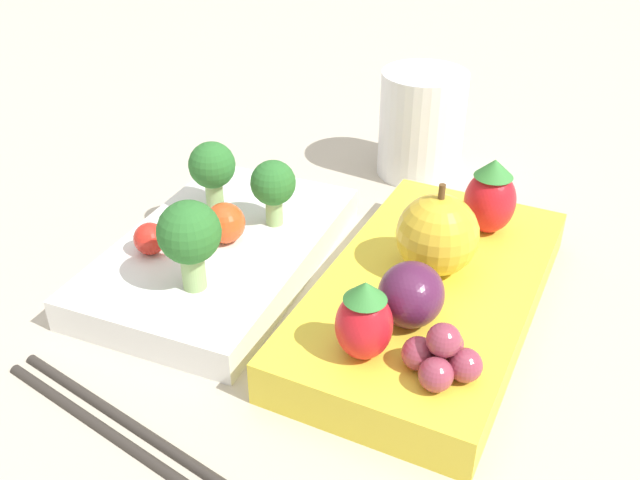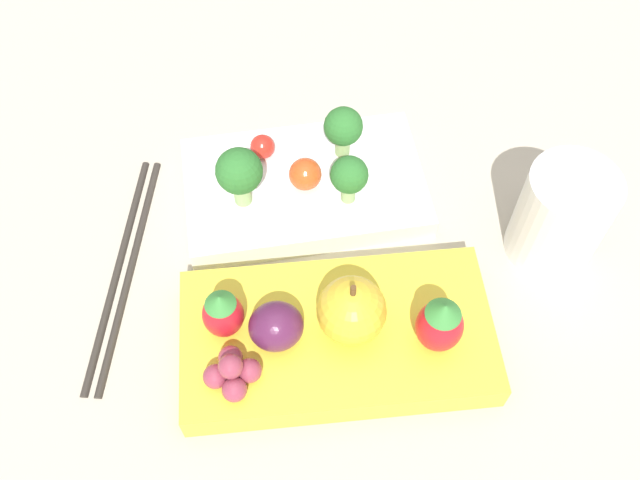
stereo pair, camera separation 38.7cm
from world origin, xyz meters
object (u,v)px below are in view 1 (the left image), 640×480
Objects in this scene: cherry_tomato_1 at (227,220)px; drinking_cup at (422,124)px; broccoli_floret_1 at (273,185)px; cherry_tomato_0 at (150,239)px; bento_box_savoury at (224,250)px; strawberry_1 at (364,321)px; grape_cluster at (442,355)px; apple at (437,235)px; strawberry_0 at (490,197)px; broccoli_floret_0 at (212,167)px; plum at (411,295)px; broccoli_floret_2 at (189,235)px; bento_box_fruit at (428,299)px; chopsticks_pair at (156,450)px.

cherry_tomato_1 is 0.31× the size of drinking_cup.
cherry_tomato_0 is at bearing 136.75° from broccoli_floret_1.
bento_box_savoury is 4.44× the size of strawberry_1.
cherry_tomato_0 is at bearing 135.66° from bento_box_savoury.
cherry_tomato_0 is at bearing 76.53° from grape_cluster.
apple reaches higher than strawberry_0.
cherry_tomato_0 is at bearing 116.50° from strawberry_0.
apple is 0.09m from grape_cluster.
plum is at bearing -116.13° from broccoli_floret_0.
grape_cluster is at bearing -99.27° from broccoli_floret_2.
plum is (-0.05, -0.14, 0.03)m from bento_box_savoury.
cherry_tomato_0 is 0.05m from cherry_tomato_1.
strawberry_0 is at bearing -80.65° from broccoli_floret_0.
strawberry_0 is at bearing -75.50° from broccoli_floret_1.
drinking_cup is at bearing -25.52° from bento_box_savoury.
plum is (-0.01, -0.17, 0.01)m from cherry_tomato_0.
broccoli_floret_2 reaches higher than cherry_tomato_1.
broccoli_floret_1 is 0.82× the size of broccoli_floret_2.
broccoli_floret_2 is 1.11× the size of strawberry_0.
broccoli_floret_0 is at bearing 58.80° from grape_cluster.
broccoli_floret_1 is at bearing -9.10° from broccoli_floret_2.
bento_box_fruit is 2.72× the size of drinking_cup.
apple is 0.06m from strawberry_0.
drinking_cup is (0.18, 0.05, 0.03)m from bento_box_fruit.
grape_cluster is (-0.11, -0.14, -0.01)m from broccoli_floret_1.
chopsticks_pair is (-0.11, 0.09, -0.04)m from plum.
apple is 0.67× the size of drinking_cup.
strawberry_0 is at bearing -63.50° from cherry_tomato_0.
apple is at bearing -87.57° from bento_box_savoury.
apple reaches higher than plum.
broccoli_floret_0 is (0.04, 0.16, 0.04)m from bento_box_fruit.
broccoli_floret_2 is 0.98× the size of apple.
broccoli_floret_0 is at bearing 63.87° from plum.
bento_box_savoury is 4.94× the size of grape_cluster.
broccoli_floret_0 is (0.03, 0.02, 0.04)m from bento_box_savoury.
bento_box_fruit is 5.80× the size of grape_cluster.
bento_box_savoury is at bearing 11.79° from broccoli_floret_2.
broccoli_floret_1 is (0.03, -0.02, 0.04)m from bento_box_savoury.
grape_cluster reaches higher than cherry_tomato_1.
broccoli_floret_0 is 0.18m from strawberry_1.
bento_box_savoury reaches higher than chopsticks_pair.
drinking_cup is (0.22, 0.05, -0.00)m from plum.
plum is (0.01, -0.13, -0.01)m from broccoli_floret_2.
bento_box_fruit is 0.12m from broccoli_floret_1.
broccoli_floret_0 is 0.97× the size of strawberry_0.
cherry_tomato_0 reaches higher than bento_box_savoury.
cherry_tomato_1 is 0.18m from grape_cluster.
strawberry_0 is (0.03, -0.18, -0.00)m from broccoli_floret_0.
broccoli_floret_2 reaches higher than bento_box_savoury.
bento_box_savoury is 0.18m from grape_cluster.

